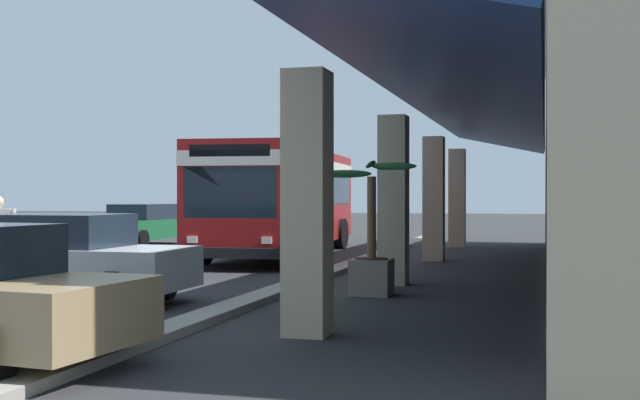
{
  "coord_description": "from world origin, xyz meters",
  "views": [
    {
      "loc": [
        19.36,
        8.33,
        1.79
      ],
      "look_at": [
        0.01,
        2.95,
        1.66
      ],
      "focal_mm": 45.54,
      "sensor_mm": 36.0,
      "label": 1
    }
  ],
  "objects_px": {
    "parked_sedan_green": "(144,225)",
    "potted_palm": "(371,257)",
    "transit_bus": "(283,193)",
    "parked_sedan_silver": "(56,257)"
  },
  "relations": [
    {
      "from": "transit_bus",
      "to": "potted_palm",
      "type": "xyz_separation_m",
      "value": [
        8.83,
        4.56,
        -1.18
      ]
    },
    {
      "from": "transit_bus",
      "to": "parked_sedan_silver",
      "type": "distance_m",
      "value": 11.27
    },
    {
      "from": "parked_sedan_silver",
      "to": "potted_palm",
      "type": "distance_m",
      "value": 5.4
    },
    {
      "from": "parked_sedan_green",
      "to": "potted_palm",
      "type": "xyz_separation_m",
      "value": [
        11.56,
        10.6,
        -0.07
      ]
    },
    {
      "from": "transit_bus",
      "to": "parked_sedan_green",
      "type": "bearing_deg",
      "value": -114.3
    },
    {
      "from": "potted_palm",
      "to": "parked_sedan_silver",
      "type": "bearing_deg",
      "value": -63.88
    },
    {
      "from": "parked_sedan_silver",
      "to": "parked_sedan_green",
      "type": "bearing_deg",
      "value": -157.58
    },
    {
      "from": "transit_bus",
      "to": "parked_sedan_silver",
      "type": "bearing_deg",
      "value": -1.5
    },
    {
      "from": "transit_bus",
      "to": "parked_sedan_green",
      "type": "height_order",
      "value": "transit_bus"
    },
    {
      "from": "parked_sedan_silver",
      "to": "parked_sedan_green",
      "type": "relative_size",
      "value": 0.98
    }
  ]
}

